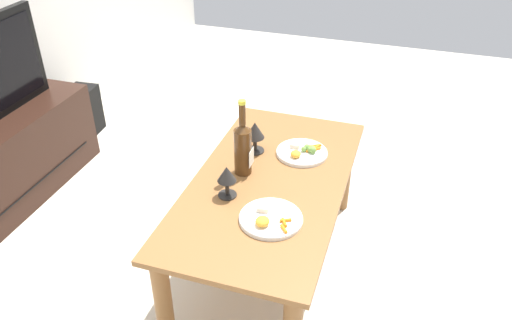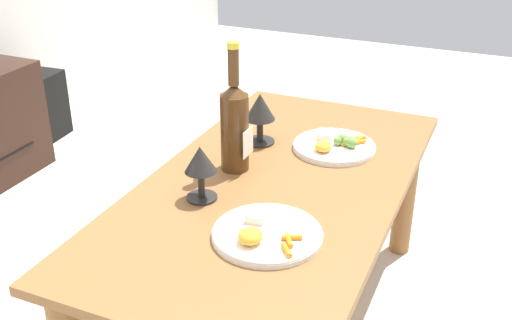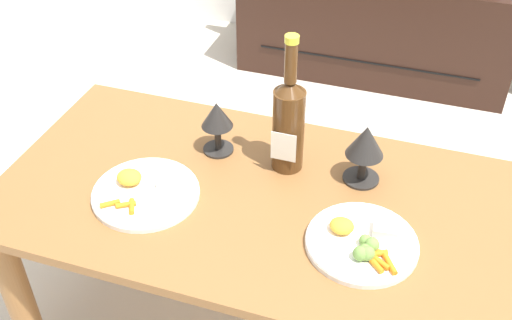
# 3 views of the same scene
# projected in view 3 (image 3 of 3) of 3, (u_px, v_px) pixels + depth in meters

# --- Properties ---
(dining_table) EXTENTS (1.24, 0.64, 0.49)m
(dining_table) POSITION_uv_depth(u_px,v_px,m) (260.00, 224.00, 1.47)
(dining_table) COLOR brown
(dining_table) RESTS_ON ground_plane
(tv_stand) EXTENTS (1.18, 0.41, 0.48)m
(tv_stand) POSITION_uv_depth(u_px,v_px,m) (376.00, 22.00, 2.71)
(tv_stand) COLOR black
(tv_stand) RESTS_ON ground_plane
(wine_bottle) EXTENTS (0.08, 0.08, 0.35)m
(wine_bottle) POSITION_uv_depth(u_px,v_px,m) (289.00, 121.00, 1.43)
(wine_bottle) COLOR #4C2D14
(wine_bottle) RESTS_ON dining_table
(goblet_left) EXTENTS (0.08, 0.08, 0.14)m
(goblet_left) POSITION_uv_depth(u_px,v_px,m) (217.00, 118.00, 1.50)
(goblet_left) COLOR black
(goblet_left) RESTS_ON dining_table
(goblet_right) EXTENTS (0.09, 0.09, 0.15)m
(goblet_right) POSITION_uv_depth(u_px,v_px,m) (365.00, 144.00, 1.40)
(goblet_right) COLOR black
(goblet_right) RESTS_ON dining_table
(dinner_plate_left) EXTENTS (0.25, 0.25, 0.04)m
(dinner_plate_left) POSITION_uv_depth(u_px,v_px,m) (145.00, 191.00, 1.41)
(dinner_plate_left) COLOR white
(dinner_plate_left) RESTS_ON dining_table
(dinner_plate_right) EXTENTS (0.24, 0.24, 0.04)m
(dinner_plate_right) POSITION_uv_depth(u_px,v_px,m) (362.00, 242.00, 1.29)
(dinner_plate_right) COLOR white
(dinner_plate_right) RESTS_ON dining_table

